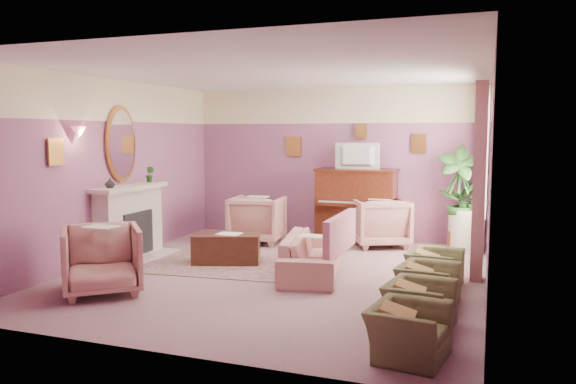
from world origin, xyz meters
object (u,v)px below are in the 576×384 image
(television, at_px, (356,154))
(floral_armchair_front, at_px, (102,256))
(olive_chair_c, at_px, (428,278))
(side_table, at_px, (464,230))
(coffee_table, at_px, (226,249))
(floral_armchair_left, at_px, (257,217))
(sofa, at_px, (312,247))
(olive_chair_b, at_px, (419,297))
(piano, at_px, (356,206))
(olive_chair_d, at_px, (434,262))
(floral_armchair_right, at_px, (380,220))
(olive_chair_a, at_px, (409,323))

(television, relative_size, floral_armchair_front, 0.86)
(olive_chair_c, height_order, side_table, side_table)
(coffee_table, bearing_deg, floral_armchair_left, 96.70)
(sofa, xyz_separation_m, floral_armchair_left, (-1.62, 1.87, 0.09))
(floral_armchair_front, distance_m, olive_chair_b, 3.82)
(piano, xyz_separation_m, television, (0.00, -0.05, 0.95))
(sofa, xyz_separation_m, olive_chair_c, (1.67, -0.89, -0.07))
(piano, relative_size, olive_chair_d, 1.94)
(floral_armchair_left, bearing_deg, olive_chair_b, -47.40)
(side_table, bearing_deg, floral_armchair_right, -176.35)
(olive_chair_a, bearing_deg, floral_armchair_left, 126.79)
(olive_chair_b, bearing_deg, coffee_table, 148.42)
(coffee_table, xyz_separation_m, side_table, (3.35, 2.16, 0.12))
(television, height_order, side_table, television)
(olive_chair_a, bearing_deg, olive_chair_d, 90.00)
(piano, xyz_separation_m, floral_armchair_front, (-2.20, -4.30, -0.18))
(sofa, relative_size, olive_chair_d, 2.61)
(piano, height_order, television, television)
(coffee_table, relative_size, olive_chair_b, 1.38)
(television, xyz_separation_m, floral_armchair_left, (-1.67, -0.59, -1.13))
(piano, distance_m, floral_armchair_right, 0.57)
(floral_armchair_right, bearing_deg, floral_armchair_left, -169.71)
(coffee_table, relative_size, olive_chair_a, 1.38)
(television, bearing_deg, floral_armchair_left, -160.52)
(floral_armchair_left, height_order, olive_chair_a, floral_armchair_left)
(coffee_table, bearing_deg, floral_armchair_right, 46.54)
(television, height_order, olive_chair_a, television)
(olive_chair_a, xyz_separation_m, olive_chair_d, (0.00, 2.46, 0.00))
(olive_chair_c, bearing_deg, floral_armchair_right, 109.77)
(piano, xyz_separation_m, floral_armchair_left, (-1.67, -0.64, -0.18))
(floral_armchair_left, bearing_deg, floral_armchair_front, -98.21)
(floral_armchair_right, bearing_deg, olive_chair_a, -76.71)
(olive_chair_d, bearing_deg, olive_chair_c, -90.00)
(sofa, relative_size, floral_armchair_left, 2.02)
(floral_armchair_left, xyz_separation_m, olive_chair_d, (3.29, -1.94, -0.16))
(olive_chair_c, relative_size, side_table, 1.03)
(floral_armchair_right, height_order, olive_chair_d, floral_armchair_right)
(side_table, bearing_deg, sofa, -129.40)
(coffee_table, xyz_separation_m, olive_chair_c, (3.09, -1.08, 0.09))
(piano, bearing_deg, olive_chair_d, -57.93)
(floral_armchair_front, bearing_deg, floral_armchair_left, 81.79)
(olive_chair_b, relative_size, olive_chair_d, 1.00)
(floral_armchair_right, height_order, olive_chair_b, floral_armchair_right)
(olive_chair_c, bearing_deg, floral_armchair_front, -166.73)
(coffee_table, height_order, olive_chair_c, olive_chair_c)
(coffee_table, distance_m, floral_armchair_right, 2.86)
(television, relative_size, floral_armchair_right, 0.86)
(floral_armchair_left, height_order, floral_armchair_front, same)
(piano, height_order, side_table, piano)
(floral_armchair_right, distance_m, floral_armchair_front, 4.86)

